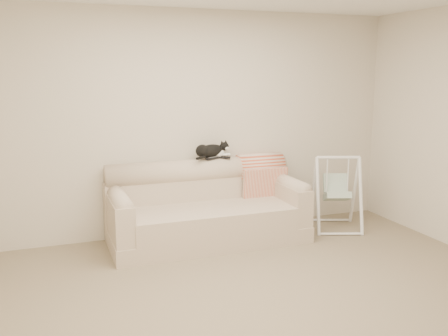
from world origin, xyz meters
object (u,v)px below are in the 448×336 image
at_px(sofa, 206,210).
at_px(baby_swing, 337,192).
at_px(remote_b, 223,157).
at_px(remote_a, 212,158).
at_px(tuxedo_cat, 211,151).

distance_m(sofa, baby_swing, 1.63).
distance_m(remote_b, baby_swing, 1.46).
bearing_deg(remote_a, remote_b, 3.72).
height_order(remote_a, baby_swing, remote_a).
xyz_separation_m(remote_a, remote_b, (0.14, 0.01, -0.00)).
bearing_deg(sofa, baby_swing, -5.16).
xyz_separation_m(remote_a, baby_swing, (1.47, -0.36, -0.46)).
xyz_separation_m(remote_a, tuxedo_cat, (-0.00, 0.02, 0.08)).
bearing_deg(tuxedo_cat, remote_b, -5.40).
relative_size(remote_a, baby_swing, 0.20).
relative_size(sofa, baby_swing, 2.41).
bearing_deg(tuxedo_cat, baby_swing, -14.62).
bearing_deg(remote_b, baby_swing, -15.56).
distance_m(remote_a, baby_swing, 1.58).
bearing_deg(remote_b, sofa, -142.07).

